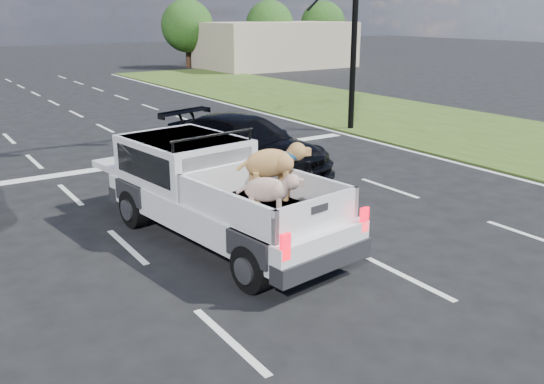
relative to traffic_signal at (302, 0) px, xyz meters
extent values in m
plane|color=black|center=(-7.20, -10.50, -4.73)|extent=(160.00, 160.00, 0.00)
cube|color=silver|center=(-8.95, -4.50, -4.72)|extent=(0.12, 60.00, 0.01)
cube|color=silver|center=(-5.45, -4.50, -4.72)|extent=(0.12, 60.00, 0.01)
cube|color=silver|center=(-1.95, -4.50, -4.72)|extent=(0.12, 60.00, 0.01)
cube|color=silver|center=(1.60, -4.50, -4.72)|extent=(0.15, 60.00, 0.01)
cube|color=silver|center=(-7.20, -0.50, -4.72)|extent=(17.00, 0.45, 0.01)
cube|color=#2A4715|center=(5.80, -4.50, -4.70)|extent=(8.00, 60.00, 0.06)
cylinder|color=black|center=(2.40, 0.00, -1.23)|extent=(0.22, 0.22, 7.00)
cube|color=tan|center=(14.80, 23.50, -2.93)|extent=(12.00, 7.00, 3.60)
cylinder|color=#332114|center=(8.80, 27.50, -3.65)|extent=(0.44, 0.44, 2.16)
sphere|color=#183C10|center=(8.80, 27.50, -1.43)|extent=(4.20, 4.20, 4.20)
cylinder|color=#332114|center=(16.80, 27.50, -3.65)|extent=(0.44, 0.44, 2.16)
sphere|color=#183C10|center=(16.80, 27.50, -1.43)|extent=(4.20, 4.20, 4.20)
cylinder|color=#332114|center=(22.80, 27.50, -3.65)|extent=(0.44, 0.44, 2.16)
sphere|color=#183C10|center=(22.80, 27.50, -1.43)|extent=(4.20, 4.20, 4.20)
cylinder|color=black|center=(-7.90, -9.41, -4.32)|extent=(0.40, 0.84, 0.80)
cylinder|color=black|center=(-6.07, -9.17, -4.32)|extent=(0.40, 0.84, 0.80)
cylinder|color=black|center=(-8.40, -5.53, -4.32)|extent=(0.40, 0.84, 0.80)
cylinder|color=black|center=(-6.58, -5.29, -4.32)|extent=(0.40, 0.84, 0.80)
cube|color=silver|center=(-7.25, -7.29, -4.03)|extent=(2.72, 5.82, 0.55)
cube|color=silver|center=(-7.42, -5.98, -3.30)|extent=(2.24, 2.66, 0.91)
cube|color=black|center=(-7.26, -7.17, -3.27)|extent=(1.63, 0.24, 0.66)
cylinder|color=black|center=(-7.28, -7.03, -2.63)|extent=(1.89, 0.30, 0.05)
cube|color=black|center=(-7.08, -8.53, -3.78)|extent=(2.22, 2.92, 0.06)
cube|color=silver|center=(-7.98, -8.64, -3.48)|extent=(0.43, 2.68, 0.55)
cube|color=silver|center=(-6.19, -8.41, -3.48)|extent=(0.43, 2.68, 0.55)
cube|color=silver|center=(-6.92, -9.82, -3.48)|extent=(1.88, 0.33, 0.55)
cube|color=red|center=(-7.78, -10.16, -3.72)|extent=(0.18, 0.08, 0.42)
cube|color=red|center=(-6.00, -9.92, -3.72)|extent=(0.18, 0.08, 0.42)
cube|color=black|center=(-6.90, -9.97, -4.22)|extent=(2.05, 0.58, 0.32)
imported|color=black|center=(-4.18, -3.05, -3.95)|extent=(3.59, 5.77, 1.56)
camera|label=1|loc=(-12.31, -16.62, -0.40)|focal=38.00mm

